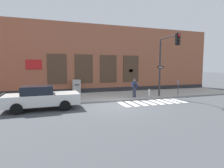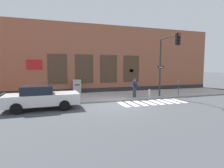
{
  "view_description": "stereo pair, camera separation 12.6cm",
  "coord_description": "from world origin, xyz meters",
  "px_view_note": "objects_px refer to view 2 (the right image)",
  "views": [
    {
      "loc": [
        -4.05,
        -11.29,
        2.67
      ],
      "look_at": [
        0.23,
        1.97,
        1.37
      ],
      "focal_mm": 28.0,
      "sensor_mm": 36.0,
      "label": 1
    },
    {
      "loc": [
        -3.93,
        -11.33,
        2.67
      ],
      "look_at": [
        0.23,
        1.97,
        1.37
      ],
      "focal_mm": 28.0,
      "sensor_mm": 36.0,
      "label": 2
    }
  ],
  "objects_px": {
    "red_car": "(41,97)",
    "fire_hydrant": "(149,93)",
    "utility_box": "(77,87)",
    "traffic_light": "(167,56)",
    "parking_meter": "(179,85)",
    "busker": "(135,87)"
  },
  "relations": [
    {
      "from": "busker",
      "to": "parking_meter",
      "type": "bearing_deg",
      "value": -1.03
    },
    {
      "from": "utility_box",
      "to": "traffic_light",
      "type": "bearing_deg",
      "value": -33.7
    },
    {
      "from": "busker",
      "to": "traffic_light",
      "type": "bearing_deg",
      "value": -18.67
    },
    {
      "from": "utility_box",
      "to": "fire_hydrant",
      "type": "xyz_separation_m",
      "value": [
        5.75,
        -4.08,
        -0.34
      ]
    },
    {
      "from": "busker",
      "to": "utility_box",
      "type": "bearing_deg",
      "value": 139.52
    },
    {
      "from": "parking_meter",
      "to": "traffic_light",
      "type": "bearing_deg",
      "value": -157.8
    },
    {
      "from": "red_car",
      "to": "busker",
      "type": "height_order",
      "value": "busker"
    },
    {
      "from": "busker",
      "to": "traffic_light",
      "type": "distance_m",
      "value": 3.75
    },
    {
      "from": "fire_hydrant",
      "to": "utility_box",
      "type": "bearing_deg",
      "value": 144.64
    },
    {
      "from": "busker",
      "to": "fire_hydrant",
      "type": "bearing_deg",
      "value": -11.42
    },
    {
      "from": "red_car",
      "to": "parking_meter",
      "type": "xyz_separation_m",
      "value": [
        11.78,
        1.63,
        0.29
      ]
    },
    {
      "from": "red_car",
      "to": "fire_hydrant",
      "type": "distance_m",
      "value": 8.74
    },
    {
      "from": "parking_meter",
      "to": "fire_hydrant",
      "type": "distance_m",
      "value": 3.24
    },
    {
      "from": "red_car",
      "to": "traffic_light",
      "type": "bearing_deg",
      "value": 4.93
    },
    {
      "from": "traffic_light",
      "to": "parking_meter",
      "type": "distance_m",
      "value": 3.32
    },
    {
      "from": "parking_meter",
      "to": "fire_hydrant",
      "type": "height_order",
      "value": "parking_meter"
    },
    {
      "from": "utility_box",
      "to": "red_car",
      "type": "bearing_deg",
      "value": -117.28
    },
    {
      "from": "traffic_light",
      "to": "parking_meter",
      "type": "bearing_deg",
      "value": 22.2
    },
    {
      "from": "parking_meter",
      "to": "busker",
      "type": "bearing_deg",
      "value": 178.97
    },
    {
      "from": "busker",
      "to": "traffic_light",
      "type": "relative_size",
      "value": 0.32
    },
    {
      "from": "red_car",
      "to": "traffic_light",
      "type": "relative_size",
      "value": 0.9
    },
    {
      "from": "red_car",
      "to": "traffic_light",
      "type": "distance_m",
      "value": 10.33
    }
  ]
}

